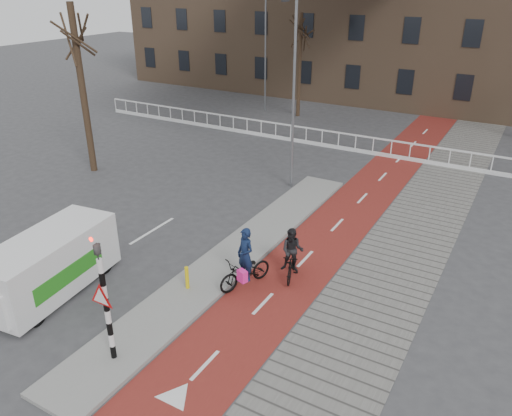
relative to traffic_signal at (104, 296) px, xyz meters
The scene contains 14 objects.
ground 2.90m from the traffic_signal, 73.47° to the left, with size 120.00×120.00×0.00m, color #38383A.
bike_lane 12.36m from the traffic_signal, 80.09° to the left, with size 2.50×60.00×0.01m, color maroon.
sidewalk 13.13m from the traffic_signal, 67.82° to the left, with size 3.00×60.00×0.01m, color slate.
curb_island 6.32m from the traffic_signal, 90.95° to the left, with size 1.80×16.00×0.12m, color gray.
traffic_signal is the anchor object (origin of this frame).
bollard 3.76m from the traffic_signal, 94.23° to the left, with size 0.12×0.12×0.75m, color yellow.
cyclist_near 4.91m from the traffic_signal, 75.90° to the left, with size 1.32×2.03×2.00m.
cyclist_far 6.29m from the traffic_signal, 69.17° to the left, with size 0.88×1.65×1.74m.
van 4.21m from the traffic_signal, 160.43° to the left, with size 2.27×4.57×1.89m.
railing 19.60m from the traffic_signal, 103.02° to the left, with size 28.00×0.10×0.99m.
tree_left 14.65m from the traffic_signal, 138.22° to the left, with size 0.32×0.32×7.90m, color black.
tree_mid 25.49m from the traffic_signal, 104.98° to the left, with size 0.26×0.26×6.78m, color black.
streetlight_near 12.94m from the traffic_signal, 95.65° to the left, with size 0.12×0.12×8.21m, color slate.
streetlight_left 26.56m from the traffic_signal, 110.59° to the left, with size 0.12×0.12×8.30m, color slate.
Camera 1 is at (7.45, -8.77, 8.90)m, focal length 35.00 mm.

